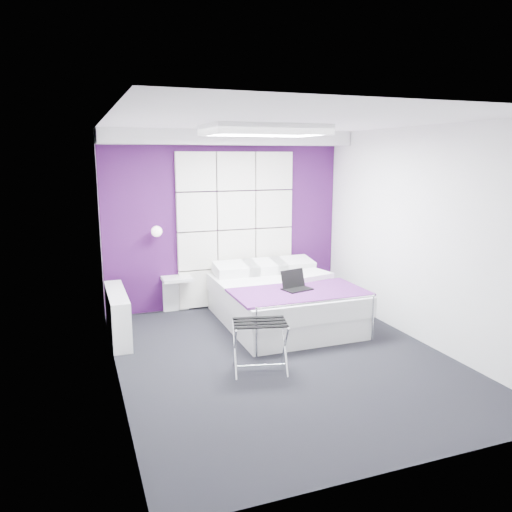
{
  "coord_description": "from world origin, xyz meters",
  "views": [
    {
      "loc": [
        -2.13,
        -4.9,
        2.25
      ],
      "look_at": [
        -0.19,
        0.35,
        1.12
      ],
      "focal_mm": 35.0,
      "sensor_mm": 36.0,
      "label": 1
    }
  ],
  "objects_px": {
    "laptop": "(296,285)",
    "radiator": "(118,315)",
    "wall_lamp": "(156,231)",
    "nightstand": "(177,279)",
    "luggage_rack": "(260,346)",
    "bed": "(283,301)"
  },
  "relations": [
    {
      "from": "luggage_rack",
      "to": "laptop",
      "type": "height_order",
      "value": "laptop"
    },
    {
      "from": "luggage_rack",
      "to": "wall_lamp",
      "type": "bearing_deg",
      "value": 120.04
    },
    {
      "from": "nightstand",
      "to": "laptop",
      "type": "distance_m",
      "value": 1.82
    },
    {
      "from": "bed",
      "to": "radiator",
      "type": "bearing_deg",
      "value": 175.39
    },
    {
      "from": "wall_lamp",
      "to": "luggage_rack",
      "type": "xyz_separation_m",
      "value": [
        0.68,
        -2.3,
        -0.95
      ]
    },
    {
      "from": "nightstand",
      "to": "luggage_rack",
      "type": "height_order",
      "value": "luggage_rack"
    },
    {
      "from": "wall_lamp",
      "to": "luggage_rack",
      "type": "bearing_deg",
      "value": -73.46
    },
    {
      "from": "radiator",
      "to": "luggage_rack",
      "type": "height_order",
      "value": "radiator"
    },
    {
      "from": "radiator",
      "to": "bed",
      "type": "bearing_deg",
      "value": -4.61
    },
    {
      "from": "radiator",
      "to": "laptop",
      "type": "height_order",
      "value": "laptop"
    },
    {
      "from": "luggage_rack",
      "to": "bed",
      "type": "bearing_deg",
      "value": 71.64
    },
    {
      "from": "wall_lamp",
      "to": "bed",
      "type": "relative_size",
      "value": 0.07
    },
    {
      "from": "radiator",
      "to": "bed",
      "type": "height_order",
      "value": "bed"
    },
    {
      "from": "wall_lamp",
      "to": "laptop",
      "type": "distance_m",
      "value": 2.12
    },
    {
      "from": "laptop",
      "to": "radiator",
      "type": "bearing_deg",
      "value": 151.39
    },
    {
      "from": "nightstand",
      "to": "luggage_rack",
      "type": "bearing_deg",
      "value": -79.45
    },
    {
      "from": "luggage_rack",
      "to": "laptop",
      "type": "relative_size",
      "value": 1.57
    },
    {
      "from": "radiator",
      "to": "nightstand",
      "type": "relative_size",
      "value": 2.84
    },
    {
      "from": "nightstand",
      "to": "laptop",
      "type": "bearing_deg",
      "value": -45.3
    },
    {
      "from": "wall_lamp",
      "to": "luggage_rack",
      "type": "relative_size",
      "value": 0.27
    },
    {
      "from": "radiator",
      "to": "nightstand",
      "type": "bearing_deg",
      "value": 38.6
    },
    {
      "from": "bed",
      "to": "luggage_rack",
      "type": "height_order",
      "value": "bed"
    }
  ]
}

